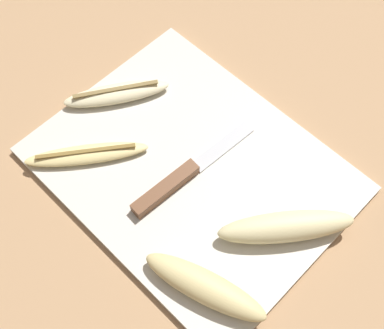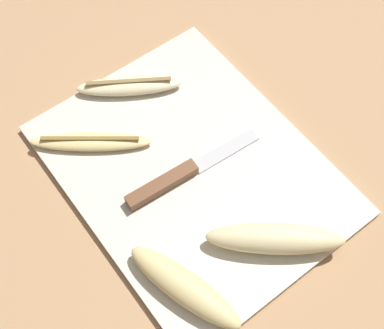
% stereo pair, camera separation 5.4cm
% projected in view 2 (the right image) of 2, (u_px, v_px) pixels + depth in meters
% --- Properties ---
extents(ground_plane, '(4.00, 4.00, 0.00)m').
position_uv_depth(ground_plane, '(192.00, 171.00, 0.81)').
color(ground_plane, tan).
extents(cutting_board, '(0.44, 0.34, 0.01)m').
position_uv_depth(cutting_board, '(192.00, 170.00, 0.80)').
color(cutting_board, beige).
rests_on(cutting_board, ground_plane).
extents(knife, '(0.04, 0.23, 0.02)m').
position_uv_depth(knife, '(172.00, 180.00, 0.78)').
color(knife, brown).
rests_on(knife, cutting_board).
extents(banana_pale_long, '(0.12, 0.16, 0.02)m').
position_uv_depth(banana_pale_long, '(129.00, 86.00, 0.86)').
color(banana_pale_long, beige).
rests_on(banana_pale_long, cutting_board).
extents(banana_golden_short, '(0.14, 0.17, 0.02)m').
position_uv_depth(banana_golden_short, '(91.00, 142.00, 0.81)').
color(banana_golden_short, '#EDD689').
rests_on(banana_golden_short, cutting_board).
extents(banana_spotted_left, '(0.18, 0.09, 0.03)m').
position_uv_depth(banana_spotted_left, '(184.00, 287.00, 0.70)').
color(banana_spotted_left, '#DBC684').
rests_on(banana_spotted_left, cutting_board).
extents(banana_soft_right, '(0.15, 0.18, 0.04)m').
position_uv_depth(banana_soft_right, '(275.00, 239.00, 0.72)').
color(banana_soft_right, beige).
rests_on(banana_soft_right, cutting_board).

